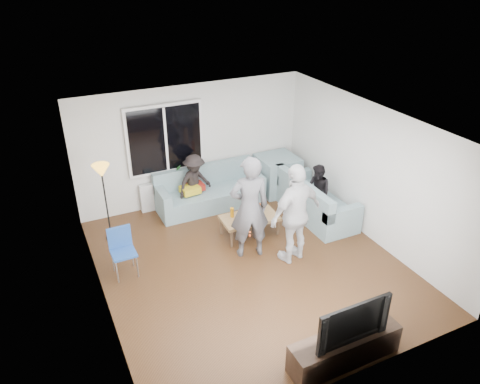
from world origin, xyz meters
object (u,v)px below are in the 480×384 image
coffee_table (250,226)px  television (349,318)px  sofa_back_section (210,189)px  floor_lamp (106,203)px  tv_console (344,348)px  side_chair (124,253)px  player_left (249,208)px  player_right (296,214)px  spectator_back (195,183)px  spectator_right (318,192)px  sofa_right_section (316,197)px

coffee_table → television: (-0.26, -3.38, 0.55)m
sofa_back_section → floor_lamp: bearing=-170.8°
tv_console → coffee_table: bearing=85.6°
side_chair → player_left: player_left is taller
player_right → spectator_back: 2.66m
player_right → tv_console: (-0.62, -2.33, -0.71)m
spectator_right → tv_console: (-1.84, -3.41, -0.36)m
sofa_back_section → tv_console: (-0.00, -4.77, -0.20)m
spectator_right → player_right: bearing=-56.5°
sofa_right_section → coffee_table: size_ratio=1.82×
sofa_back_section → coffee_table: sofa_back_section is taller
player_right → spectator_right: 1.67m
floor_lamp → tv_console: 4.97m
player_left → spectator_right: player_left is taller
sofa_right_section → side_chair: side_chair is taller
sofa_right_section → player_left: (-1.88, -0.65, 0.55)m
sofa_right_section → side_chair: 4.08m
coffee_table → tv_console: tv_console is taller
sofa_right_section → coffee_table: sofa_right_section is taller
sofa_right_section → floor_lamp: size_ratio=1.28×
spectator_right → tv_console: spectator_right is taller
coffee_table → tv_console: bearing=-94.4°
coffee_table → floor_lamp: (-2.49, 1.03, 0.58)m
sofa_back_section → spectator_back: (-0.33, 0.03, 0.20)m
spectator_back → sofa_back_section: bearing=-23.8°
side_chair → floor_lamp: bearing=89.1°
side_chair → floor_lamp: size_ratio=0.55×
spectator_right → tv_console: 3.89m
sofa_right_section → spectator_back: spectator_back is taller
floor_lamp → player_left: 2.72m
player_left → player_right: bearing=157.7°
player_left → spectator_right: bearing=-148.8°
sofa_back_section → floor_lamp: (-2.23, -0.36, 0.36)m
spectator_right → television: 3.88m
sofa_back_section → spectator_back: 0.38m
tv_console → sofa_back_section: bearing=90.0°
coffee_table → tv_console: size_ratio=0.69×
floor_lamp → spectator_right: (4.07, -1.00, -0.20)m
player_right → spectator_back: player_right is taller
floor_lamp → player_right: 3.53m
player_left → player_right: 0.81m
floor_lamp → coffee_table: bearing=-22.5°
coffee_table → side_chair: size_ratio=1.28×
spectator_right → tv_console: bearing=-36.4°
player_left → spectator_back: player_left is taller
floor_lamp → tv_console: floor_lamp is taller
player_right → tv_console: 2.51m
player_right → tv_console: player_right is taller
player_right → spectator_right: player_right is taller
sofa_back_section → floor_lamp: size_ratio=1.47×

